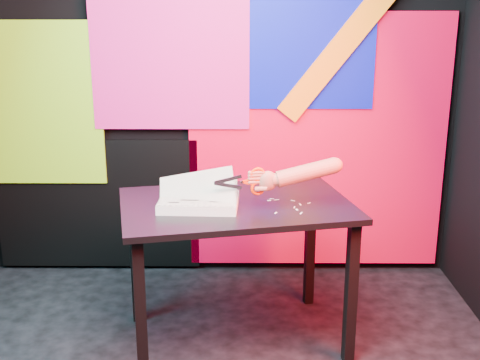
{
  "coord_description": "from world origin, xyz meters",
  "views": [
    {
      "loc": [
        0.19,
        -2.19,
        1.67
      ],
      "look_at": [
        0.17,
        0.58,
        0.87
      ],
      "focal_mm": 45.0,
      "sensor_mm": 36.0,
      "label": 1
    }
  ],
  "objects": [
    {
      "name": "room",
      "position": [
        0.0,
        0.0,
        1.35
      ],
      "size": [
        3.01,
        3.01,
        2.71
      ],
      "color": "black",
      "rests_on": "ground"
    },
    {
      "name": "paper_clippings",
      "position": [
        0.4,
        0.57,
        0.75
      ],
      "size": [
        0.21,
        0.24,
        0.0
      ],
      "color": "white",
      "rests_on": "work_table"
    },
    {
      "name": "work_table",
      "position": [
        0.15,
        0.6,
        0.65
      ],
      "size": [
        1.24,
        0.96,
        0.75
      ],
      "rotation": [
        0.0,
        0.0,
        0.21
      ],
      "color": "black",
      "rests_on": "ground"
    },
    {
      "name": "scissors",
      "position": [
        0.24,
        0.52,
        0.88
      ],
      "size": [
        0.24,
        0.05,
        0.14
      ],
      "rotation": [
        0.0,
        0.0,
        0.16
      ],
      "color": "#B2B4CB",
      "rests_on": "printout_stack"
    },
    {
      "name": "hand_forearm",
      "position": [
        0.46,
        0.56,
        0.91
      ],
      "size": [
        0.44,
        0.12,
        0.15
      ],
      "rotation": [
        0.0,
        0.0,
        0.16
      ],
      "color": "#A8543F",
      "rests_on": "work_table"
    },
    {
      "name": "backdrop",
      "position": [
        0.06,
        1.46,
        0.96
      ],
      "size": [
        2.88,
        0.05,
        2.08
      ],
      "color": "red",
      "rests_on": "ground"
    },
    {
      "name": "printout_stack",
      "position": [
        -0.02,
        0.53,
        0.78
      ],
      "size": [
        0.39,
        0.29,
        0.2
      ],
      "rotation": [
        0.0,
        0.0,
        -0.04
      ],
      "color": "beige",
      "rests_on": "work_table"
    }
  ]
}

